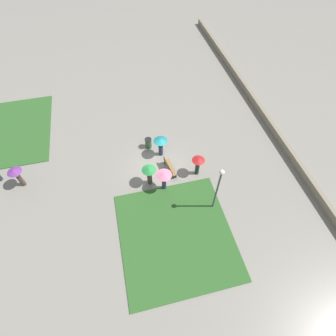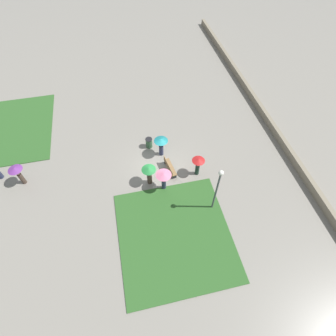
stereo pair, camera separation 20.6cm
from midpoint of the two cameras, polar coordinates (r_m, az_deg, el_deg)
name	(u,v)px [view 1 (the left image)]	position (r m, az deg, el deg)	size (l,w,h in m)	color
ground_plane	(159,166)	(20.62, -2.29, 0.41)	(90.00, 90.00, 0.00)	gray
lawn_patch_near	(176,235)	(17.66, 1.41, -14.40)	(7.68, 7.21, 0.06)	#2D5B26
lawn_patch_far	(12,131)	(26.97, -31.08, 6.91)	(8.50, 6.57, 0.06)	#2D5B26
parapet_wall	(281,140)	(23.84, 23.23, 5.53)	(45.00, 0.35, 0.69)	gray
park_bench	(169,167)	(19.96, 0.01, 0.22)	(1.80, 0.68, 0.90)	brown
lamp_post	(218,185)	(16.56, 10.57, -3.64)	(0.32, 0.32, 4.24)	#474C51
trash_bin	(148,143)	(21.66, -4.57, 5.43)	(0.56, 0.56, 0.89)	#335638
crowd_person_teal	(161,143)	(20.42, -1.92, 5.43)	(1.08, 1.08, 1.80)	#282D47
crowd_person_green	(149,173)	(18.75, -4.43, -1.08)	(1.03, 1.03, 1.78)	#47382D
crowd_person_red	(198,163)	(19.35, 6.24, 1.04)	(0.95, 0.95, 1.75)	#1E3328
crowd_person_pink	(164,177)	(18.32, -1.20, -2.05)	(1.12, 1.12, 1.82)	#282D47
lone_walker_far_path	(16,174)	(21.46, -30.36, -1.18)	(1.00, 1.00, 1.80)	#47382D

